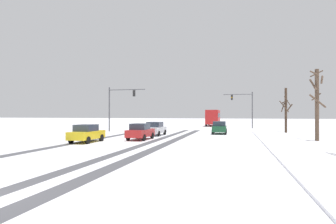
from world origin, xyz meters
TOP-DOWN VIEW (x-y plane):
  - wheel_track_left_lane at (1.81, 17.93)m, footprint 0.91×39.44m
  - wheel_track_right_lane at (-6.19, 17.93)m, footprint 0.98×39.44m
  - wheel_track_center at (0.09, 17.93)m, footprint 0.80×39.44m
  - sidewalk_kerb_right at (11.92, 16.13)m, footprint 4.00×39.44m
  - traffic_signal_near_left at (-9.01, 31.85)m, footprint 5.63×0.38m
  - traffic_signal_far_right at (9.15, 45.87)m, footprint 5.17×0.38m
  - car_dark_green_lead at (5.60, 30.34)m, footprint 1.87×4.12m
  - car_white_second at (-1.72, 25.69)m, footprint 1.93×4.15m
  - car_red_third at (-1.65, 20.10)m, footprint 1.91×4.14m
  - car_yellow_cab_fourth at (-5.56, 16.47)m, footprint 1.84×4.10m
  - bus_oncoming at (2.90, 55.07)m, footprint 2.79×11.03m
  - bare_tree_sidewalk_mid at (15.22, 22.81)m, footprint 1.54×1.59m
  - bare_tree_sidewalk_far at (14.35, 34.76)m, footprint 1.76×1.75m

SIDE VIEW (x-z plane):
  - wheel_track_left_lane at x=1.81m, z-range 0.00..0.01m
  - wheel_track_right_lane at x=-6.19m, z-range 0.00..0.01m
  - wheel_track_center at x=0.09m, z-range 0.00..0.01m
  - sidewalk_kerb_right at x=11.92m, z-range 0.00..0.12m
  - car_dark_green_lead at x=5.60m, z-range 0.01..1.63m
  - car_white_second at x=-1.72m, z-range 0.01..1.63m
  - car_red_third at x=-1.65m, z-range 0.01..1.63m
  - car_yellow_cab_fourth at x=-5.56m, z-range 0.01..1.63m
  - bus_oncoming at x=2.90m, z-range 0.30..3.68m
  - bare_tree_sidewalk_far at x=14.35m, z-range 0.11..6.25m
  - bare_tree_sidewalk_mid at x=15.22m, z-range 0.26..7.15m
  - traffic_signal_far_right at x=9.15m, z-range 1.12..7.62m
  - traffic_signal_near_left at x=-9.01m, z-range 1.15..7.65m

